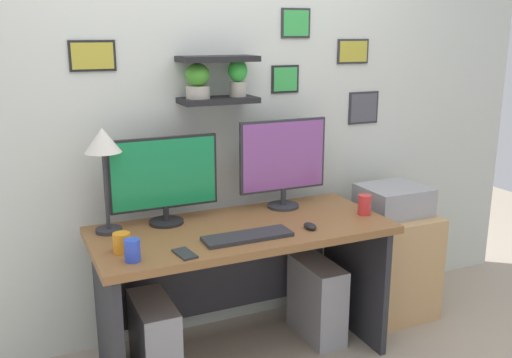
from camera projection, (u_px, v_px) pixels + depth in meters
ground_plane at (243, 356)px, 3.09m from camera, size 8.00×8.00×0.00m
back_wall_assembly at (211, 100)px, 3.14m from camera, size 4.40×0.24×2.70m
desk at (239, 261)px, 3.01m from camera, size 1.53×0.68×0.75m
monitor_left at (164, 178)px, 2.90m from camera, size 0.57×0.18×0.46m
monitor_right at (283, 160)px, 3.16m from camera, size 0.52×0.18×0.50m
keyboard at (248, 236)px, 2.74m from camera, size 0.44×0.14×0.02m
computer_mouse at (310, 226)px, 2.87m from camera, size 0.06×0.09×0.03m
desk_lamp at (103, 149)px, 2.72m from camera, size 0.18×0.18×0.53m
cell_phone at (185, 254)px, 2.54m from camera, size 0.09×0.15×0.01m
coffee_mug at (122, 243)px, 2.56m from camera, size 0.08×0.08×0.09m
pen_cup at (132, 250)px, 2.46m from camera, size 0.07×0.07×0.10m
water_cup at (364, 205)px, 3.08m from camera, size 0.07×0.07×0.11m
drawer_cabinet at (389, 262)px, 3.54m from camera, size 0.44×0.50×0.64m
printer at (393, 200)px, 3.44m from camera, size 0.38×0.34×0.17m
computer_tower_left at (155, 342)px, 2.82m from camera, size 0.18×0.40×0.44m
computer_tower_right at (317, 299)px, 3.25m from camera, size 0.18×0.40×0.45m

